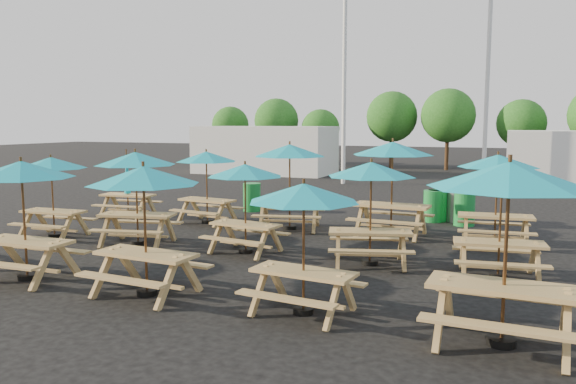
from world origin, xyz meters
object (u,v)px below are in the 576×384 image
at_px(waste_bin_0, 252,197).
at_px(waste_bin_1, 438,206).
at_px(waste_bin_3, 464,209).
at_px(picnic_unit_1, 51,168).
at_px(picnic_unit_6, 144,184).
at_px(picnic_unit_10, 371,176).
at_px(picnic_unit_7, 245,176).
at_px(picnic_unit_14, 498,167).
at_px(picnic_unit_8, 290,156).
at_px(picnic_unit_9, 304,201).
at_px(picnic_unit_11, 393,155).
at_px(picnic_unit_3, 22,177).
at_px(waste_bin_4, 456,206).
at_px(picnic_unit_5, 206,161).
at_px(picnic_unit_4, 136,165).
at_px(picnic_unit_2, 128,189).
at_px(waste_bin_2, 433,206).
at_px(picnic_unit_12, 509,187).
at_px(picnic_unit_13, 502,183).

height_order(waste_bin_0, waste_bin_1, same).
bearing_deg(waste_bin_3, picnic_unit_1, -149.90).
bearing_deg(picnic_unit_6, picnic_unit_10, 52.44).
distance_m(picnic_unit_7, picnic_unit_14, 6.13).
xyz_separation_m(picnic_unit_10, waste_bin_1, (0.68, 6.04, -1.41)).
distance_m(picnic_unit_8, picnic_unit_9, 7.09).
relative_size(picnic_unit_6, picnic_unit_11, 0.90).
relative_size(picnic_unit_3, waste_bin_3, 2.41).
relative_size(picnic_unit_1, waste_bin_4, 2.23).
xyz_separation_m(picnic_unit_5, picnic_unit_14, (8.12, -0.09, 0.07)).
height_order(picnic_unit_4, picnic_unit_14, picnic_unit_4).
xyz_separation_m(picnic_unit_1, picnic_unit_5, (2.70, 3.32, 0.04)).
height_order(picnic_unit_10, picnic_unit_14, picnic_unit_14).
height_order(picnic_unit_10, waste_bin_4, picnic_unit_10).
height_order(picnic_unit_1, waste_bin_1, picnic_unit_1).
bearing_deg(picnic_unit_7, picnic_unit_9, -44.22).
distance_m(picnic_unit_11, picnic_unit_14, 2.63).
distance_m(picnic_unit_6, waste_bin_3, 10.27).
height_order(picnic_unit_2, picnic_unit_7, picnic_unit_2).
bearing_deg(picnic_unit_14, picnic_unit_4, -163.80).
bearing_deg(picnic_unit_6, waste_bin_2, 72.56).
height_order(picnic_unit_3, waste_bin_3, picnic_unit_3).
distance_m(picnic_unit_3, picnic_unit_8, 7.21).
distance_m(picnic_unit_2, waste_bin_3, 10.44).
relative_size(picnic_unit_2, picnic_unit_6, 0.95).
relative_size(picnic_unit_3, waste_bin_4, 2.41).
bearing_deg(picnic_unit_12, picnic_unit_1, 165.65).
relative_size(picnic_unit_9, waste_bin_3, 2.18).
bearing_deg(picnic_unit_13, picnic_unit_7, 171.63).
bearing_deg(picnic_unit_14, waste_bin_4, 106.07).
xyz_separation_m(picnic_unit_6, picnic_unit_8, (0.08, 6.62, 0.12)).
height_order(picnic_unit_6, waste_bin_3, picnic_unit_6).
bearing_deg(picnic_unit_1, waste_bin_3, 26.81).
xyz_separation_m(picnic_unit_3, waste_bin_3, (7.38, 9.06, -1.50)).
distance_m(picnic_unit_11, waste_bin_0, 6.04).
bearing_deg(waste_bin_4, picnic_unit_7, -124.47).
bearing_deg(picnic_unit_11, picnic_unit_5, -175.10).
height_order(picnic_unit_13, waste_bin_2, picnic_unit_13).
relative_size(picnic_unit_4, waste_bin_4, 2.42).
relative_size(picnic_unit_2, waste_bin_3, 2.27).
distance_m(picnic_unit_6, picnic_unit_13, 6.63).
xyz_separation_m(picnic_unit_2, picnic_unit_14, (11.07, -0.19, 1.04)).
height_order(picnic_unit_8, picnic_unit_13, picnic_unit_8).
relative_size(picnic_unit_2, waste_bin_2, 2.27).
xyz_separation_m(picnic_unit_2, picnic_unit_3, (2.79, -6.73, 1.08)).
distance_m(picnic_unit_4, picnic_unit_7, 2.88).
bearing_deg(picnic_unit_13, picnic_unit_11, 122.30).
xyz_separation_m(picnic_unit_13, picnic_unit_14, (-0.15, 3.13, 0.08)).
bearing_deg(picnic_unit_4, picnic_unit_2, 118.64).
height_order(picnic_unit_2, picnic_unit_14, picnic_unit_14).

